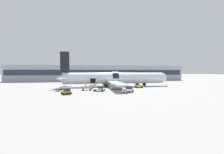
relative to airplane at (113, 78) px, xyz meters
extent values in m
plane|color=gray|center=(-1.45, -5.63, -2.85)|extent=(500.00, 500.00, 0.00)
cube|color=silver|center=(-0.59, -10.98, -2.84)|extent=(25.04, 1.57, 0.01)
cube|color=#9EA3AD|center=(-1.45, 36.07, 1.45)|extent=(96.73, 12.21, 8.59)
cube|color=#232D3D|center=(-1.45, 29.91, 1.88)|extent=(94.79, 0.16, 2.75)
cylinder|color=silver|center=(0.49, 0.00, 0.09)|extent=(34.76, 3.84, 3.84)
sphere|color=silver|center=(17.87, 0.00, 0.09)|extent=(3.65, 3.65, 3.65)
cone|color=silver|center=(-16.89, 0.00, 0.09)|extent=(4.41, 3.53, 3.53)
cylinder|color=black|center=(0.49, -0.04, 0.44)|extent=(2.09, 3.84, 3.84)
cube|color=black|center=(-16.17, 0.00, 5.44)|extent=(2.88, 0.28, 6.86)
cube|color=silver|center=(-16.18, -4.43, 0.48)|extent=(1.18, 8.85, 0.20)
cube|color=silver|center=(-16.18, 4.43, 0.48)|extent=(1.18, 8.85, 0.20)
cube|color=silver|center=(-0.90, -8.48, -0.96)|extent=(2.82, 15.81, 0.40)
cube|color=silver|center=(-0.90, 8.48, -0.96)|extent=(2.82, 15.81, 0.40)
cylinder|color=#B2B7BF|center=(-0.70, -8.56, -1.76)|extent=(3.39, 2.11, 2.11)
cylinder|color=#B2B7BF|center=(-0.70, 8.56, -1.76)|extent=(3.39, 2.11, 2.11)
cube|color=black|center=(-7.16, -1.90, -0.58)|extent=(1.70, 0.12, 1.40)
cylinder|color=#56565B|center=(11.26, 0.00, -1.54)|extent=(0.22, 0.22, 1.34)
sphere|color=black|center=(11.26, 0.00, -2.21)|extent=(1.28, 1.28, 1.28)
cylinder|color=#56565B|center=(-2.99, -2.62, -1.54)|extent=(0.22, 0.22, 1.34)
sphere|color=black|center=(-2.99, -2.62, -2.21)|extent=(1.28, 1.28, 1.28)
cylinder|color=#56565B|center=(-2.99, 2.62, -1.54)|extent=(0.22, 0.22, 1.34)
sphere|color=black|center=(-2.99, 2.62, -2.21)|extent=(1.28, 1.28, 1.28)
cube|color=yellow|center=(7.48, -4.61, -2.30)|extent=(3.13, 2.38, 0.62)
cube|color=#232833|center=(7.01, -4.47, -1.64)|extent=(1.59, 1.72, 0.70)
cube|color=black|center=(6.09, -4.21, -2.42)|extent=(0.53, 1.49, 0.31)
sphere|color=black|center=(6.79, -3.58, -2.57)|extent=(0.56, 0.56, 0.56)
sphere|color=black|center=(6.35, -5.12, -2.57)|extent=(0.56, 0.56, 0.56)
sphere|color=black|center=(8.61, -4.10, -2.57)|extent=(0.56, 0.56, 0.56)
sphere|color=black|center=(8.17, -5.64, -2.57)|extent=(0.56, 0.56, 0.56)
cube|color=yellow|center=(-13.91, -15.27, -2.34)|extent=(2.49, 3.04, 0.54)
cube|color=#232833|center=(-13.74, -15.70, -1.75)|extent=(1.72, 1.61, 0.63)
cube|color=black|center=(-13.40, -16.53, -2.45)|extent=(1.40, 0.66, 0.27)
sphere|color=black|center=(-14.29, -16.39, -2.57)|extent=(0.56, 0.56, 0.56)
sphere|color=black|center=(-12.86, -15.81, -2.57)|extent=(0.56, 0.56, 0.56)
sphere|color=black|center=(-14.96, -14.73, -2.57)|extent=(0.56, 0.56, 0.56)
sphere|color=black|center=(-13.53, -14.15, -2.57)|extent=(0.56, 0.56, 0.56)
cube|color=white|center=(1.00, -14.82, -2.30)|extent=(2.92, 2.84, 0.62)
cube|color=#232833|center=(1.33, -14.53, -1.64)|extent=(1.74, 1.76, 0.70)
cube|color=black|center=(1.97, -13.97, -2.42)|extent=(1.04, 1.17, 0.31)
sphere|color=black|center=(2.14, -14.84, -2.57)|extent=(0.56, 0.56, 0.56)
sphere|color=black|center=(1.14, -13.69, -2.57)|extent=(0.56, 0.56, 0.56)
sphere|color=black|center=(0.87, -15.94, -2.57)|extent=(0.56, 0.56, 0.56)
sphere|color=black|center=(-0.13, -14.79, -2.57)|extent=(0.56, 0.56, 0.56)
cube|color=white|center=(-6.06, -11.32, -2.35)|extent=(3.22, 2.05, 0.52)
cube|color=#232833|center=(-5.55, -11.45, -1.78)|extent=(1.58, 1.45, 0.62)
cube|color=black|center=(-4.56, -11.70, -2.45)|extent=(0.42, 1.21, 0.26)
sphere|color=black|center=(-5.23, -12.19, -2.57)|extent=(0.56, 0.56, 0.56)
sphere|color=black|center=(-4.91, -10.95, -2.57)|extent=(0.56, 0.56, 0.56)
sphere|color=black|center=(-7.20, -11.69, -2.57)|extent=(0.56, 0.56, 0.56)
sphere|color=black|center=(-6.88, -10.45, -2.57)|extent=(0.56, 0.56, 0.56)
cube|color=silver|center=(-7.09, -5.33, -2.22)|extent=(2.83, 2.35, 0.05)
cube|color=silver|center=(-5.99, -5.76, -1.97)|extent=(0.63, 1.49, 0.45)
cube|color=silver|center=(-7.37, -6.03, -1.97)|extent=(2.23, 0.93, 0.45)
cube|color=silver|center=(-6.81, -4.62, -1.97)|extent=(2.23, 0.93, 0.45)
cube|color=#333338|center=(-5.54, -5.94, -2.49)|extent=(0.87, 0.41, 0.06)
sphere|color=black|center=(-6.59, -6.37, -2.65)|extent=(0.40, 0.40, 0.40)
sphere|color=black|center=(-6.01, -4.90, -2.65)|extent=(0.40, 0.40, 0.40)
sphere|color=black|center=(-8.17, -5.75, -2.65)|extent=(0.40, 0.40, 0.40)
sphere|color=black|center=(-7.59, -4.28, -2.65)|extent=(0.40, 0.40, 0.40)
cube|color=olive|center=(-7.53, -5.51, -1.94)|extent=(0.46, 0.34, 0.52)
cube|color=#1E2347|center=(-7.06, -5.20, -2.02)|extent=(0.49, 0.39, 0.35)
cube|color=olive|center=(-7.81, -4.87, -1.93)|extent=(0.51, 0.26, 0.55)
cube|color=#999BA0|center=(-9.20, -8.63, -2.35)|extent=(2.92, 1.47, 0.05)
cube|color=#999BA0|center=(-7.79, -8.67, -2.07)|extent=(0.10, 1.38, 0.51)
cube|color=#999BA0|center=(-9.22, -9.29, -2.07)|extent=(2.82, 0.15, 0.51)
cube|color=#999BA0|center=(-9.18, -7.97, -2.07)|extent=(2.82, 0.15, 0.51)
cube|color=#333338|center=(-7.31, -8.69, -2.56)|extent=(0.90, 0.11, 0.06)
sphere|color=black|center=(-8.21, -9.35, -2.65)|extent=(0.40, 0.40, 0.40)
sphere|color=black|center=(-8.17, -7.97, -2.65)|extent=(0.40, 0.40, 0.40)
sphere|color=black|center=(-10.23, -9.29, -2.65)|extent=(0.40, 0.40, 0.40)
sphere|color=black|center=(-10.19, -7.91, -2.65)|extent=(0.40, 0.40, 0.40)
cube|color=#4C1E1E|center=(-9.07, -8.54, -2.09)|extent=(0.48, 0.24, 0.46)
cube|color=#2D2D33|center=(-8.43, -8.54, -2.18)|extent=(0.43, 0.17, 0.27)
cube|color=olive|center=(-8.12, -8.80, -2.13)|extent=(0.41, 0.25, 0.38)
cube|color=silver|center=(-15.33, -6.25, -2.42)|extent=(3.17, 2.71, 0.05)
cube|color=silver|center=(-14.16, -5.63, -2.18)|extent=(0.81, 1.48, 0.42)
cube|color=silver|center=(-14.97, -6.95, -2.18)|extent=(2.39, 1.29, 0.42)
cube|color=silver|center=(-15.70, -5.55, -2.18)|extent=(2.39, 1.29, 0.42)
cube|color=#333338|center=(-13.73, -5.41, -2.60)|extent=(0.83, 0.49, 0.06)
sphere|color=black|center=(-14.11, -6.53, -2.65)|extent=(0.40, 0.40, 0.40)
sphere|color=black|center=(-14.87, -5.08, -2.65)|extent=(0.40, 0.40, 0.40)
sphere|color=black|center=(-15.80, -7.41, -2.65)|extent=(0.40, 0.40, 0.40)
sphere|color=black|center=(-16.56, -5.96, -2.65)|extent=(0.40, 0.40, 0.40)
cube|color=#2D2D33|center=(-15.57, -6.35, -2.19)|extent=(0.47, 0.30, 0.41)
cube|color=#14472D|center=(-14.71, -5.78, -2.16)|extent=(0.50, 0.32, 0.47)
cube|color=#1E2347|center=(-15.19, -6.27, -2.18)|extent=(0.56, 0.53, 0.43)
cube|color=#4C1E1E|center=(-16.19, -6.62, -2.20)|extent=(0.44, 0.40, 0.39)
cylinder|color=#1E2338|center=(-9.47, -3.95, -2.46)|extent=(0.32, 0.32, 0.77)
cylinder|color=orange|center=(-9.47, -3.95, -1.78)|extent=(0.41, 0.41, 0.60)
sphere|color=beige|center=(-9.47, -3.95, -1.37)|extent=(0.21, 0.21, 0.21)
cylinder|color=orange|center=(-9.44, -3.74, -1.84)|extent=(0.13, 0.13, 0.55)
cylinder|color=orange|center=(-9.51, -4.16, -1.84)|extent=(0.13, 0.13, 0.55)
cylinder|color=#1E2338|center=(-6.60, -8.20, -2.47)|extent=(0.38, 0.38, 0.75)
cylinder|color=orange|center=(-6.60, -8.20, -1.80)|extent=(0.49, 0.49, 0.59)
sphere|color=#9E7556|center=(-6.60, -8.20, -1.40)|extent=(0.21, 0.21, 0.21)
cylinder|color=orange|center=(-6.49, -8.03, -1.86)|extent=(0.16, 0.16, 0.54)
cylinder|color=orange|center=(-6.72, -8.38, -1.86)|extent=(0.16, 0.16, 0.54)
cylinder|color=#1E2338|center=(-4.42, -6.40, -2.44)|extent=(0.33, 0.33, 0.81)
cylinder|color=#CCE523|center=(-4.42, -6.40, -1.72)|extent=(0.43, 0.43, 0.63)
sphere|color=brown|center=(-4.42, -6.40, -1.29)|extent=(0.22, 0.22, 0.22)
cylinder|color=#CCE523|center=(-4.64, -6.43, -1.79)|extent=(0.14, 0.14, 0.58)
cylinder|color=#CCE523|center=(-4.20, -6.36, -1.79)|extent=(0.14, 0.14, 0.58)
cylinder|color=black|center=(-6.70, -2.75, -2.45)|extent=(0.34, 0.34, 0.79)
cylinder|color=#B7E019|center=(-6.70, -2.75, -1.75)|extent=(0.44, 0.44, 0.62)
sphere|color=#9E7556|center=(-6.70, -2.75, -1.33)|extent=(0.22, 0.22, 0.22)
cylinder|color=#B7E019|center=(-6.49, -2.70, -1.82)|extent=(0.14, 0.14, 0.57)
cylinder|color=#B7E019|center=(-6.92, -2.80, -1.82)|extent=(0.14, 0.14, 0.57)
cube|color=olive|center=(-5.77, -7.82, -2.53)|extent=(0.50, 0.30, 0.62)
cube|color=black|center=(-5.77, -7.82, -2.16)|extent=(0.30, 0.12, 0.12)
cube|color=black|center=(19.21, -1.39, -2.83)|extent=(0.50, 0.50, 0.03)
cone|color=orange|center=(19.21, -1.39, -2.49)|extent=(0.37, 0.37, 0.72)
cylinder|color=white|center=(19.21, -1.39, -2.45)|extent=(0.21, 0.21, 0.09)
cube|color=black|center=(-0.79, -16.49, -2.83)|extent=(0.64, 0.64, 0.03)
cone|color=orange|center=(-0.79, -16.49, -2.45)|extent=(0.47, 0.47, 0.78)
cylinder|color=white|center=(-0.79, -16.49, -2.41)|extent=(0.27, 0.27, 0.09)
camera|label=1|loc=(-9.48, -50.80, 2.35)|focal=24.00mm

